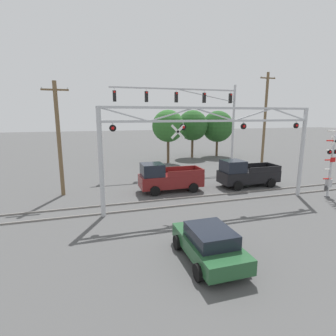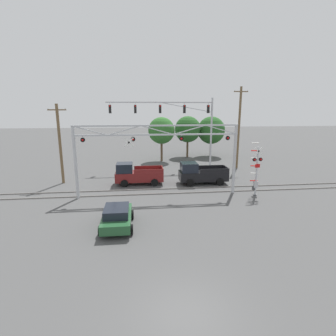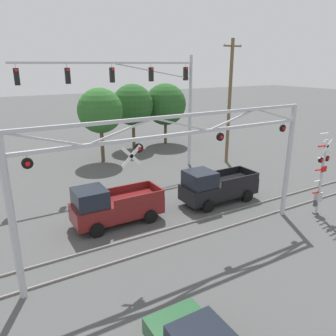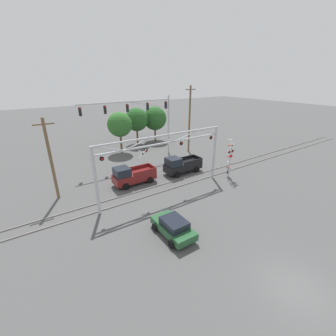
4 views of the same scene
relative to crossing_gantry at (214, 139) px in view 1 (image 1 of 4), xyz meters
The scene contains 13 objects.
rail_track_near 4.30m from the crossing_gantry, 87.20° to the left, with size 80.00×0.08×0.10m, color gray.
rail_track_far 4.62m from the crossing_gantry, 89.54° to the left, with size 80.00×0.08×0.10m, color gray.
crossing_gantry is the anchor object (origin of this frame).
crossing_signal_mast 9.01m from the crossing_gantry, ahead, with size 1.10×0.35×4.82m.
traffic_signal_span 11.78m from the crossing_gantry, 69.71° to the left, with size 13.40×0.39×8.98m.
pickup_truck_lead 5.40m from the crossing_gantry, 116.43° to the left, with size 4.86×2.10×2.24m.
pickup_truck_following 6.63m from the crossing_gantry, 35.36° to the left, with size 4.97×2.10×2.24m.
sedan_waiting 7.75m from the crossing_gantry, 117.12° to the right, with size 2.10×3.90×1.43m.
utility_pole_left 10.86m from the crossing_gantry, 151.79° to the left, with size 1.80×0.28×8.12m.
utility_pole_right 14.90m from the crossing_gantry, 41.70° to the left, with size 1.80×0.28×10.28m.
background_tree_beyond_span 19.60m from the crossing_gantry, 71.75° to the left, with size 4.10×4.10×6.47m.
background_tree_far_left_verge 21.30m from the crossing_gantry, 61.97° to the left, with size 4.37×4.37×6.40m.
background_tree_far_right_verge 15.65m from the crossing_gantry, 83.70° to the left, with size 3.85×3.85×6.44m.
Camera 1 is at (-7.56, -0.84, 5.83)m, focal length 28.00 mm.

